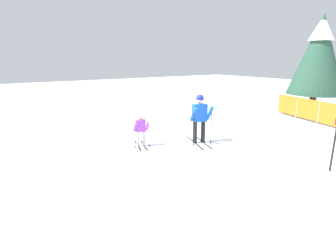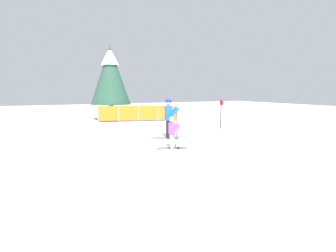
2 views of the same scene
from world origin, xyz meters
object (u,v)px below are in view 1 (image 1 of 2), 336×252
skier_child (141,127)px  trail_marker (335,137)px  skier_adult (200,115)px  conifer_far (319,54)px  safety_fence (319,112)px

skier_child → trail_marker: size_ratio=0.73×
skier_adult → conifer_far: size_ratio=0.34×
skier_adult → safety_fence: skier_adult is taller
safety_fence → trail_marker: 5.84m
skier_child → trail_marker: trail_marker is taller
conifer_far → safety_fence: bearing=-55.0°
safety_fence → skier_child: bearing=-101.3°
conifer_far → trail_marker: 8.48m
skier_child → trail_marker: 5.66m
skier_adult → safety_fence: bearing=100.0°
skier_child → safety_fence: size_ratio=0.22×
safety_fence → conifer_far: conifer_far is taller
skier_adult → skier_child: bearing=-95.1°
skier_adult → trail_marker: skier_adult is taller
trail_marker → conifer_far: bearing=121.8°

